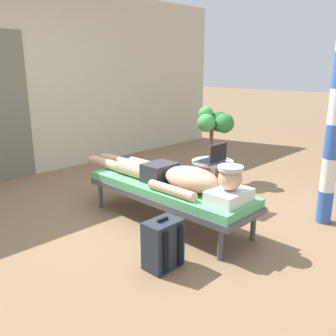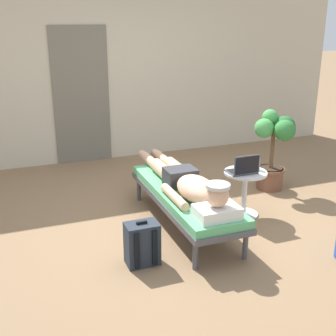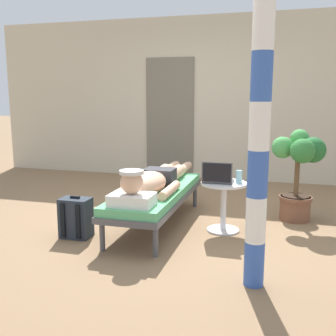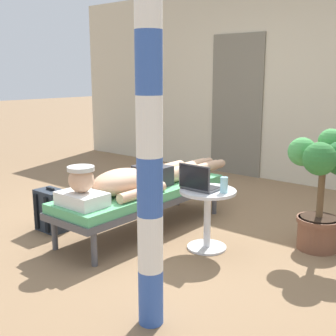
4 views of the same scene
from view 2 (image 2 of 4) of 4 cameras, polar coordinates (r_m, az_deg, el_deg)
ground_plane at (r=4.96m, az=2.32°, el=-6.66°), size 40.00×40.00×0.00m
house_wall_back at (r=6.98m, az=-6.75°, el=12.34°), size 7.60×0.20×2.70m
house_door_panel at (r=6.80m, az=-11.18°, el=9.13°), size 0.84×0.03×2.04m
lounge_chair at (r=4.69m, az=2.21°, el=-3.63°), size 0.61×1.89×0.42m
person_reclining at (r=4.57m, az=2.56°, el=-1.91°), size 0.53×2.17×0.33m
side_table at (r=5.01m, az=9.92°, el=-2.26°), size 0.48×0.48×0.52m
laptop at (r=4.86m, az=9.77°, el=-0.08°), size 0.31×0.24×0.23m
drink_glass at (r=5.02m, az=11.48°, el=0.50°), size 0.06×0.06×0.13m
backpack at (r=4.06m, az=-3.39°, el=-9.78°), size 0.30×0.26×0.42m
potted_plant at (r=5.78m, az=13.69°, el=2.80°), size 0.58×0.54×1.03m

